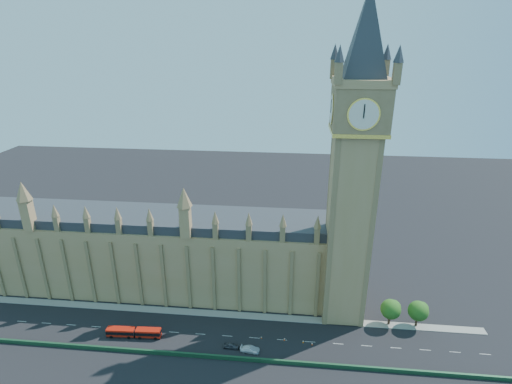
# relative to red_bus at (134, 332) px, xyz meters

# --- Properties ---
(ground) EXTENTS (400.00, 400.00, 0.00)m
(ground) POSITION_rel_red_bus_xyz_m (22.99, 2.86, -1.41)
(ground) COLOR black
(ground) RESTS_ON ground
(palace_westminster) EXTENTS (120.00, 20.00, 28.00)m
(palace_westminster) POSITION_rel_red_bus_xyz_m (-2.01, 24.86, 12.45)
(palace_westminster) COLOR #A1814E
(palace_westminster) RESTS_ON ground
(elizabeth_tower) EXTENTS (20.59, 20.59, 105.00)m
(elizabeth_tower) POSITION_rel_red_bus_xyz_m (60.99, 16.85, 53.14)
(elizabeth_tower) COLOR #A1814E
(elizabeth_tower) RESTS_ON ground
(bridge_parapet) EXTENTS (160.00, 0.60, 1.20)m
(bridge_parapet) POSITION_rel_red_bus_xyz_m (22.99, -6.14, -0.81)
(bridge_parapet) COLOR #1E4C2D
(bridge_parapet) RESTS_ON ground
(kerb_north) EXTENTS (160.00, 3.00, 0.16)m
(kerb_north) POSITION_rel_red_bus_xyz_m (22.99, 12.36, -1.33)
(kerb_north) COLOR gray
(kerb_north) RESTS_ON ground
(tree_east_near) EXTENTS (6.00, 6.00, 8.50)m
(tree_east_near) POSITION_rel_red_bus_xyz_m (75.21, 12.94, 4.23)
(tree_east_near) COLOR #382619
(tree_east_near) RESTS_ON ground
(tree_east_far) EXTENTS (6.00, 6.00, 8.50)m
(tree_east_far) POSITION_rel_red_bus_xyz_m (83.21, 12.94, 4.23)
(tree_east_far) COLOR #382619
(tree_east_far) RESTS_ON ground
(red_bus) EXTENTS (15.88, 3.17, 2.68)m
(red_bus) POSITION_rel_red_bus_xyz_m (0.00, 0.00, 0.00)
(red_bus) COLOR #B81A0C
(red_bus) RESTS_ON ground
(car_grey) EXTENTS (4.33, 1.83, 1.46)m
(car_grey) POSITION_rel_red_bus_xyz_m (28.92, -1.74, -0.68)
(car_grey) COLOR #46474E
(car_grey) RESTS_ON ground
(car_silver) EXTENTS (4.58, 1.85, 1.48)m
(car_silver) POSITION_rel_red_bus_xyz_m (34.67, -2.48, -0.67)
(car_silver) COLOR #A0A1A7
(car_silver) RESTS_ON ground
(car_white) EXTENTS (5.43, 2.72, 1.51)m
(car_white) POSITION_rel_red_bus_xyz_m (34.23, -2.75, -0.66)
(car_white) COLOR white
(car_white) RESTS_ON ground
(cone_a) EXTENTS (0.60, 0.60, 0.74)m
(cone_a) POSITION_rel_red_bus_xyz_m (51.56, 1.71, -1.05)
(cone_a) COLOR black
(cone_a) RESTS_ON ground
(cone_b) EXTENTS (0.59, 0.59, 0.77)m
(cone_b) POSITION_rel_red_bus_xyz_m (43.70, 2.76, -1.03)
(cone_b) COLOR black
(cone_b) RESTS_ON ground
(cone_c) EXTENTS (0.49, 0.49, 0.75)m
(cone_c) POSITION_rel_red_bus_xyz_m (49.04, 2.36, -1.04)
(cone_c) COLOR black
(cone_c) RESTS_ON ground
(cone_d) EXTENTS (0.49, 0.49, 0.62)m
(cone_d) POSITION_rel_red_bus_xyz_m (36.99, 2.86, -1.11)
(cone_d) COLOR black
(cone_d) RESTS_ON ground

